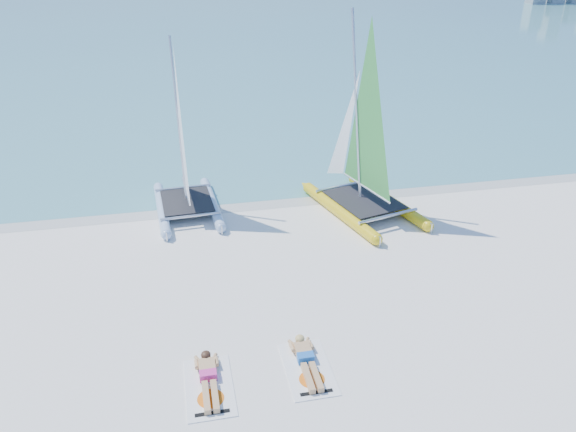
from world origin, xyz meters
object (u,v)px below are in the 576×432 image
sunbather_a (208,377)px  towel_b (308,369)px  catamaran_blue (183,162)px  catamaran_yellow (359,148)px  towel_a (209,387)px  sunbather_b (306,359)px

sunbather_a → towel_b: (2.17, -0.07, -0.11)m
catamaran_blue → catamaran_yellow: size_ratio=0.87×
sunbather_a → catamaran_yellow: bearing=53.2°
catamaran_yellow → towel_a: catamaran_yellow is taller
towel_b → sunbather_b: sunbather_b is taller
catamaran_blue → sunbather_a: (0.05, -8.62, -1.64)m
towel_b → catamaran_yellow: bearing=65.1°
catamaran_yellow → sunbather_b: bearing=-130.3°
catamaran_yellow → towel_b: size_ratio=3.65×
catamaran_blue → sunbather_b: 8.93m
towel_a → towel_b: (2.17, 0.12, 0.00)m
catamaran_yellow → towel_b: 8.88m
catamaran_blue → towel_b: 9.14m
catamaran_blue → towel_a: 8.98m
catamaran_yellow → catamaran_blue: bearing=156.7°
catamaran_blue → towel_a: bearing=-93.3°
catamaran_blue → towel_b: size_ratio=3.18×
towel_a → towel_b: same height
catamaran_blue → catamaran_yellow: catamaran_yellow is taller
catamaran_blue → sunbather_b: size_ratio=3.41×
catamaran_yellow → towel_a: bearing=-141.0°
towel_a → catamaran_blue: bearing=90.3°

